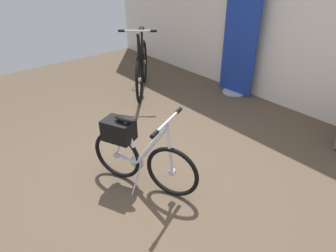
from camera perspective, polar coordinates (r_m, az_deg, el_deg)
The scene contains 4 objects.
ground_plane at distance 3.06m, azimuth -4.35°, elevation -10.82°, with size 8.30×8.30×0.00m, color brown.
floor_banner_stand at distance 4.82m, azimuth 13.19°, elevation 14.92°, with size 0.60×0.36×1.79m.
folding_bike_foreground at distance 2.86m, azimuth -5.99°, elevation -4.57°, with size 1.04×0.60×0.79m.
display_bike_left at distance 4.91m, azimuth -4.90°, elevation 10.81°, with size 1.17×1.04×1.06m.
Camera 1 is at (1.91, -1.32, 1.99)m, focal length 32.76 mm.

